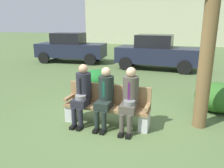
% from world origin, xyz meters
% --- Properties ---
extents(ground_plane, '(80.00, 80.00, 0.00)m').
position_xyz_m(ground_plane, '(0.00, 0.00, 0.00)').
color(ground_plane, '#536B3B').
extents(park_bench, '(1.93, 0.44, 0.90)m').
position_xyz_m(park_bench, '(-0.03, 0.06, 0.42)').
color(park_bench, '#99754C').
rests_on(park_bench, ground).
extents(seated_man_left, '(0.34, 0.72, 1.36)m').
position_xyz_m(seated_man_left, '(-0.58, -0.07, 0.75)').
color(seated_man_left, '#23232D').
rests_on(seated_man_left, ground).
extents(seated_man_middle, '(0.34, 0.72, 1.32)m').
position_xyz_m(seated_man_middle, '(-0.04, -0.06, 0.74)').
color(seated_man_middle, '#1E2823').
rests_on(seated_man_middle, ground).
extents(seated_man_right, '(0.34, 0.72, 1.36)m').
position_xyz_m(seated_man_right, '(0.51, -0.07, 0.75)').
color(seated_man_right, '#4C473D').
rests_on(seated_man_right, ground).
extents(shrub_near_bench, '(1.21, 1.10, 0.75)m').
position_xyz_m(shrub_near_bench, '(2.46, 1.68, 0.38)').
color(shrub_near_bench, '#316925').
rests_on(shrub_near_bench, ground).
extents(shrub_mid_lawn, '(1.01, 0.92, 0.63)m').
position_xyz_m(shrub_mid_lawn, '(-1.40, 2.80, 0.32)').
color(shrub_mid_lawn, '#1E6F2A').
rests_on(shrub_mid_lawn, ground).
extents(parked_car_near, '(4.05, 2.06, 1.68)m').
position_xyz_m(parked_car_near, '(-4.79, 7.19, 0.84)').
color(parked_car_near, '#1E2338').
rests_on(parked_car_near, ground).
extents(parked_car_far, '(3.94, 1.80, 1.68)m').
position_xyz_m(parked_car_far, '(0.18, 6.68, 0.84)').
color(parked_car_far, '#1E2338').
rests_on(parked_car_far, ground).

